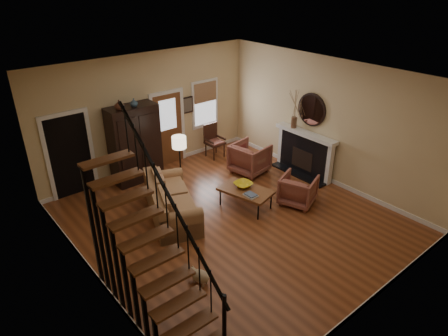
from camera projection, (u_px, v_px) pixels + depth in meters
room at (171, 141)px, 9.57m from camera, size 7.00×7.33×3.30m
staircase at (150, 234)px, 6.07m from camera, size 0.94×2.80×3.20m
fireplace at (306, 149)px, 11.06m from camera, size 0.33×1.95×2.30m
armoire at (135, 144)px, 10.57m from camera, size 1.30×0.60×2.10m
vase_a at (119, 105)px, 9.77m from camera, size 0.24×0.24×0.25m
vase_b at (134, 103)px, 10.01m from camera, size 0.20×0.20×0.21m
sofa at (172, 201)px, 9.23m from camera, size 1.68×2.39×0.82m
coffee_table at (245, 198)px, 9.66m from camera, size 1.02×1.40×0.48m
bowl at (243, 185)px, 9.66m from camera, size 0.43×0.43×0.11m
books at (251, 195)px, 9.26m from camera, size 0.23×0.31×0.06m
armchair_left at (298, 190)px, 9.76m from camera, size 1.05×1.04×0.74m
armchair_right at (250, 158)px, 11.23m from camera, size 1.08×1.06×0.86m
floor_lamp at (180, 165)px, 10.07m from camera, size 0.46×0.46×1.55m
side_chair at (215, 141)px, 12.13m from camera, size 0.54×0.54×1.02m
dog at (201, 277)px, 7.33m from camera, size 0.36×0.47×0.30m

